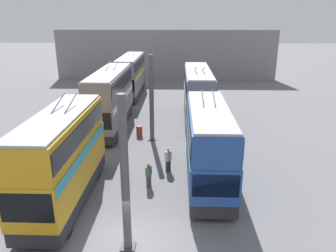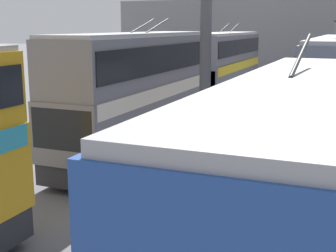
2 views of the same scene
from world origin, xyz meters
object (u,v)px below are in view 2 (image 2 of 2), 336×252
bus_right_mid (137,88)px  bus_right_far (223,66)px  bus_left_near (306,212)px  oil_drum (180,169)px

bus_right_mid → bus_right_far: (13.19, 0.00, -0.09)m
bus_left_near → oil_drum: 9.99m
bus_right_far → oil_drum: 16.01m
bus_left_near → oil_drum: size_ratio=9.89×
bus_left_near → bus_right_mid: 13.32m
bus_left_near → bus_right_mid: bearing=37.6°
bus_right_mid → oil_drum: (-2.37, -2.88, -2.55)m
bus_left_near → oil_drum: bus_left_near is taller
bus_right_mid → oil_drum: bearing=-129.5°
bus_right_mid → bus_right_far: size_ratio=0.99×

